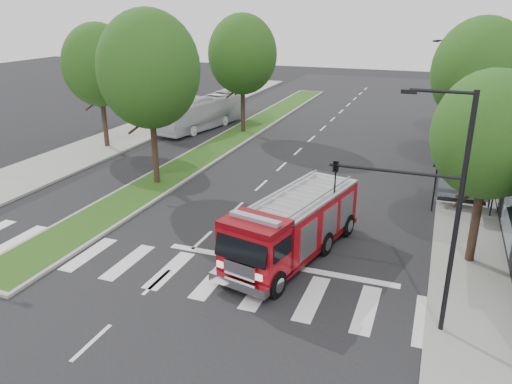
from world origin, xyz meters
TOP-DOWN VIEW (x-y plane):
  - ground at (0.00, 0.00)m, footprint 140.00×140.00m
  - sidewalk_right at (12.50, 10.00)m, footprint 5.00×80.00m
  - sidewalk_left at (-14.50, 10.00)m, footprint 5.00×80.00m
  - median at (-6.00, 18.00)m, footprint 3.00×50.00m
  - bus_shelter at (11.20, 8.15)m, footprint 3.20×1.60m
  - tree_right_near at (11.50, 2.00)m, footprint 4.40×4.40m
  - tree_right_mid at (11.50, 14.00)m, footprint 5.60×5.60m
  - tree_right_far at (11.50, 24.00)m, footprint 5.00×5.00m
  - tree_median_near at (-6.00, 6.00)m, footprint 5.80×5.80m
  - tree_median_far at (-6.00, 20.00)m, footprint 5.60×5.60m
  - tree_left_mid at (-14.00, 12.00)m, footprint 5.20×5.20m
  - streetlight_right_near at (9.61, -3.50)m, footprint 4.08×0.22m
  - streetlight_right_far at (10.35, 20.00)m, footprint 2.11×0.20m
  - fire_engine at (4.34, 0.03)m, footprint 4.28×8.66m
  - city_bus at (-9.98, 20.24)m, footprint 4.20×10.31m

SIDE VIEW (x-z plane):
  - ground at x=0.00m, z-range 0.00..0.00m
  - sidewalk_right at x=12.50m, z-range 0.00..0.15m
  - sidewalk_left at x=-14.50m, z-range 0.00..0.15m
  - median at x=-6.00m, z-range 0.00..0.16m
  - fire_engine at x=4.34m, z-range -0.06..2.82m
  - city_bus at x=-9.98m, z-range 0.00..2.80m
  - bus_shelter at x=11.20m, z-range 0.73..3.34m
  - streetlight_right_far at x=10.35m, z-range 0.48..8.48m
  - streetlight_right_near at x=9.61m, z-range 0.67..8.67m
  - tree_right_near at x=11.50m, z-range 1.48..9.53m
  - tree_right_far at x=11.50m, z-range 1.47..10.20m
  - tree_left_mid at x=-14.00m, z-range 1.58..10.74m
  - tree_right_mid at x=11.50m, z-range 1.63..11.35m
  - tree_median_far at x=-6.00m, z-range 1.63..11.35m
  - tree_median_near at x=-6.00m, z-range 1.73..11.89m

